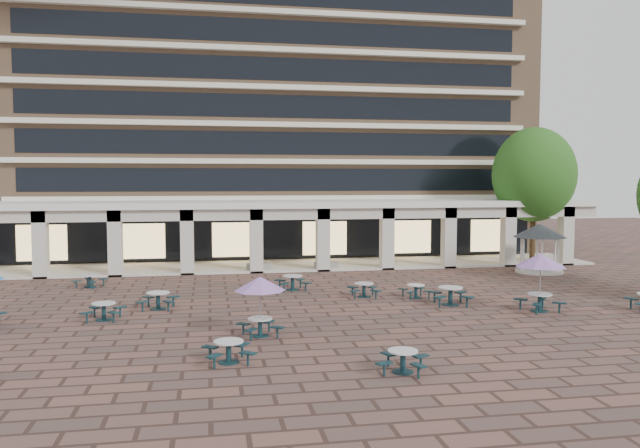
% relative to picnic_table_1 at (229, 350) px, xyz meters
% --- Properties ---
extents(ground, '(120.00, 120.00, 0.00)m').
position_rel_picnic_table_1_xyz_m(ground, '(4.43, 6.87, -0.42)').
color(ground, brown).
rests_on(ground, ground).
extents(apartment_building, '(40.00, 15.50, 25.20)m').
position_rel_picnic_table_1_xyz_m(apartment_building, '(4.43, 32.33, 12.18)').
color(apartment_building, '#9B7758').
rests_on(apartment_building, ground).
extents(retail_arcade, '(42.00, 6.60, 4.40)m').
position_rel_picnic_table_1_xyz_m(retail_arcade, '(4.43, 21.67, 2.58)').
color(retail_arcade, white).
rests_on(retail_arcade, ground).
extents(picnic_table_1, '(1.72, 1.72, 0.71)m').
position_rel_picnic_table_1_xyz_m(picnic_table_1, '(0.00, 0.00, 0.00)').
color(picnic_table_1, '#122E36').
rests_on(picnic_table_1, ground).
extents(picnic_table_2, '(1.86, 1.86, 0.68)m').
position_rel_picnic_table_1_xyz_m(picnic_table_2, '(5.11, -1.91, -0.02)').
color(picnic_table_2, '#122E36').
rests_on(picnic_table_2, ground).
extents(picnic_table_5, '(1.74, 1.74, 0.72)m').
position_rel_picnic_table_1_xyz_m(picnic_table_5, '(-4.88, 7.00, 0.01)').
color(picnic_table_5, '#122E36').
rests_on(picnic_table_5, ground).
extents(picnic_table_6, '(1.91, 1.91, 2.21)m').
position_rel_picnic_table_1_xyz_m(picnic_table_6, '(1.25, 3.18, 1.45)').
color(picnic_table_6, '#122E36').
rests_on(picnic_table_6, ground).
extents(picnic_table_7, '(2.11, 2.11, 0.84)m').
position_rel_picnic_table_1_xyz_m(picnic_table_7, '(10.37, 7.43, 0.08)').
color(picnic_table_7, '#122E36').
rests_on(picnic_table_7, ground).
extents(picnic_table_8, '(1.87, 1.87, 0.68)m').
position_rel_picnic_table_1_xyz_m(picnic_table_8, '(-6.92, 15.37, -0.02)').
color(picnic_table_8, '#122E36').
rests_on(picnic_table_8, ground).
extents(picnic_table_9, '(1.88, 1.88, 0.77)m').
position_rel_picnic_table_1_xyz_m(picnic_table_9, '(-2.85, 8.84, 0.04)').
color(picnic_table_9, '#122E36').
rests_on(picnic_table_9, ground).
extents(picnic_table_10, '(1.70, 1.70, 0.71)m').
position_rel_picnic_table_1_xyz_m(picnic_table_10, '(6.92, 10.05, -0.00)').
color(picnic_table_10, '#122E36').
rests_on(picnic_table_10, ground).
extents(picnic_table_11, '(2.21, 2.21, 2.55)m').
position_rel_picnic_table_1_xyz_m(picnic_table_11, '(13.70, 5.42, 1.74)').
color(picnic_table_11, '#122E36').
rests_on(picnic_table_11, ground).
extents(picnic_table_12, '(1.86, 1.86, 0.78)m').
position_rel_picnic_table_1_xyz_m(picnic_table_12, '(3.71, 12.63, 0.04)').
color(picnic_table_12, '#122E36').
rests_on(picnic_table_12, ground).
extents(picnic_table_13, '(1.56, 1.56, 0.66)m').
position_rel_picnic_table_1_xyz_m(picnic_table_13, '(9.38, 9.40, -0.03)').
color(picnic_table_13, '#122E36').
rests_on(picnic_table_13, ground).
extents(gazebo, '(3.25, 3.25, 3.03)m').
position_rel_picnic_table_1_xyz_m(gazebo, '(19.75, 16.18, 1.86)').
color(gazebo, beige).
rests_on(gazebo, ground).
extents(tree_east_c, '(5.64, 5.64, 9.40)m').
position_rel_picnic_table_1_xyz_m(tree_east_c, '(21.43, 20.11, 5.72)').
color(tree_east_c, '#3E2A19').
rests_on(tree_east_c, ground).
extents(planter_left, '(1.50, 0.73, 1.21)m').
position_rel_picnic_table_1_xyz_m(planter_left, '(2.49, 19.77, 0.04)').
color(planter_left, gray).
rests_on(planter_left, ground).
extents(planter_right, '(1.50, 0.63, 1.22)m').
position_rel_picnic_table_1_xyz_m(planter_right, '(6.84, 19.77, 0.05)').
color(planter_right, gray).
rests_on(planter_right, ground).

